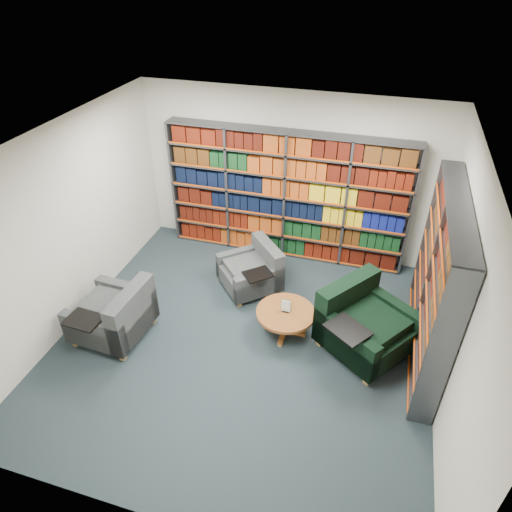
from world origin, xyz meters
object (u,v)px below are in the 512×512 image
(chair_green_right, at_px, (361,324))
(chair_teal_front, at_px, (117,317))
(coffee_table, at_px, (285,316))
(chair_teal_left, at_px, (254,271))

(chair_green_right, xyz_separation_m, chair_teal_front, (-3.24, -0.77, -0.04))
(coffee_table, bearing_deg, chair_teal_front, -162.15)
(chair_teal_left, distance_m, chair_green_right, 1.93)
(coffee_table, bearing_deg, chair_teal_left, 129.11)
(chair_teal_left, xyz_separation_m, coffee_table, (0.72, -0.88, 0.01))
(chair_green_right, bearing_deg, chair_teal_front, -166.70)
(chair_teal_left, distance_m, chair_teal_front, 2.19)
(chair_green_right, distance_m, chair_teal_front, 3.33)
(chair_teal_front, distance_m, coffee_table, 2.33)
(chair_teal_left, bearing_deg, chair_teal_front, -133.20)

